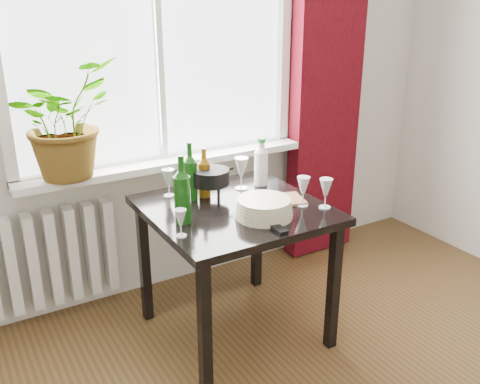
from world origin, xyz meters
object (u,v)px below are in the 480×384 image
radiator (42,260)px  wineglass_front_left (181,223)px  potted_plant (63,120)px  tv_remote (276,227)px  bottle_amber (204,172)px  wine_bottle_right (190,171)px  table (235,223)px  cleaning_bottle (261,162)px  wineglass_back_left (169,183)px  wineglass_back_center (241,173)px  wineglass_far_right (326,193)px  wine_bottle_left (182,189)px  plate_stack (264,208)px  fondue_pot (210,183)px  cutting_board (278,201)px  wineglass_front_right (303,191)px

radiator → wineglass_front_left: 1.03m
potted_plant → radiator: bearing=165.5°
wineglass_front_left → tv_remote: size_ratio=0.85×
bottle_amber → wine_bottle_right: bearing=-178.0°
table → cleaning_bottle: bearing=35.7°
wineglass_back_left → tv_remote: size_ratio=0.98×
table → wineglass_back_center: wineglass_back_center is taller
wineglass_far_right → wine_bottle_left: bearing=163.5°
cleaning_bottle → wineglass_back_left: (-0.51, 0.09, -0.06)m
bottle_amber → cleaning_bottle: size_ratio=1.01×
table → plate_stack: 0.24m
radiator → table: 1.09m
bottle_amber → fondue_pot: 0.07m
wine_bottle_left → bottle_amber: 0.34m
cleaning_bottle → cutting_board: bearing=-104.2°
cleaning_bottle → cutting_board: size_ratio=1.00×
bottle_amber → fondue_pot: bearing=-59.6°
table → potted_plant: potted_plant is taller
wine_bottle_right → plate_stack: (0.20, -0.39, -0.11)m
potted_plant → cleaning_bottle: (0.95, -0.37, -0.27)m
wineglass_back_left → potted_plant: bearing=147.1°
potted_plant → cleaning_bottle: potted_plant is taller
wineglass_front_left → fondue_pot: size_ratio=0.57×
wineglass_front_right → plate_stack: 0.25m
wine_bottle_left → bottle_amber: size_ratio=1.23×
cleaning_bottle → cutting_board: cleaning_bottle is taller
bottle_amber → wineglass_back_left: (-0.16, 0.10, -0.06)m
cleaning_bottle → wineglass_far_right: bearing=-78.8°
plate_stack → cleaning_bottle: bearing=59.2°
cutting_board → cleaning_bottle: bearing=75.8°
potted_plant → cutting_board: potted_plant is taller
bottle_amber → wineglass_front_right: (0.36, -0.37, -0.06)m
wineglass_back_center → cutting_board: size_ratio=0.69×
wineglass_front_left → fondue_pot: fondue_pot is taller
wine_bottle_left → wineglass_far_right: 0.71m
wineglass_front_right → wineglass_far_right: size_ratio=0.99×
wineglass_front_left → wineglass_back_left: bearing=72.5°
wine_bottle_right → wineglass_front_right: size_ratio=1.96×
table → wineglass_far_right: size_ratio=5.39×
table → potted_plant: 1.01m
wine_bottle_right → fondue_pot: bearing=-16.3°
table → tv_remote: (0.03, -0.32, 0.10)m
wineglass_front_right → wineglass_far_right: wineglass_far_right is taller
wineglass_back_left → cutting_board: (0.45, -0.36, -0.07)m
wineglass_front_right → plate_stack: (-0.24, -0.02, -0.03)m
wineglass_back_left → wine_bottle_left: bearing=-102.7°
potted_plant → fondue_pot: size_ratio=2.63×
wineglass_front_right → plate_stack: size_ratio=0.56×
cleaning_bottle → plate_stack: bearing=-120.8°
table → wineglass_back_left: 0.41m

